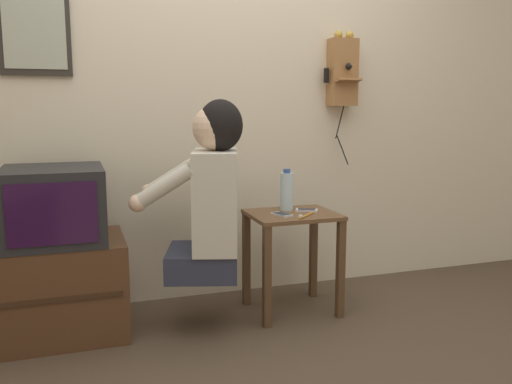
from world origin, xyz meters
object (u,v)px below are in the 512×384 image
(person, at_px, (211,192))
(cell_phone_spare, at_px, (307,210))
(water_bottle, at_px, (287,191))
(wall_phone_antique, at_px, (342,72))
(cell_phone_held, at_px, (282,214))
(toothbrush, at_px, (306,215))
(television, at_px, (54,205))
(framed_picture, at_px, (34,29))

(person, distance_m, cell_phone_spare, 0.61)
(water_bottle, bearing_deg, wall_phone_antique, 29.60)
(person, xyz_separation_m, cell_phone_spare, (0.58, 0.10, -0.15))
(cell_phone_held, distance_m, toothbrush, 0.13)
(television, bearing_deg, toothbrush, -8.76)
(cell_phone_held, bearing_deg, television, 155.42)
(person, bearing_deg, water_bottle, -53.65)
(cell_phone_held, height_order, cell_phone_spare, same)
(television, bearing_deg, framed_picture, 99.74)
(wall_phone_antique, xyz_separation_m, cell_phone_spare, (-0.38, -0.34, -0.80))
(cell_phone_held, xyz_separation_m, cell_phone_spare, (0.18, 0.07, 0.00))
(wall_phone_antique, distance_m, cell_phone_spare, 0.95)
(cell_phone_spare, distance_m, toothbrush, 0.16)
(person, relative_size, toothbrush, 6.27)
(toothbrush, bearing_deg, cell_phone_spare, -69.34)
(person, distance_m, wall_phone_antique, 1.25)
(water_bottle, height_order, toothbrush, water_bottle)
(cell_phone_held, bearing_deg, wall_phone_antique, 17.93)
(wall_phone_antique, height_order, framed_picture, framed_picture)
(cell_phone_held, height_order, toothbrush, toothbrush)
(person, bearing_deg, framed_picture, 75.83)
(person, bearing_deg, wall_phone_antique, -48.52)
(framed_picture, height_order, water_bottle, framed_picture)
(person, bearing_deg, toothbrush, -77.58)
(cell_phone_held, relative_size, cell_phone_spare, 0.99)
(television, xyz_separation_m, wall_phone_antique, (1.73, 0.29, 0.70))
(toothbrush, bearing_deg, wall_phone_antique, -86.16)
(framed_picture, height_order, toothbrush, framed_picture)
(cell_phone_spare, bearing_deg, wall_phone_antique, -20.36)
(cell_phone_held, distance_m, cell_phone_spare, 0.19)
(person, height_order, water_bottle, person)
(wall_phone_antique, relative_size, cell_phone_spare, 6.06)
(toothbrush, bearing_deg, water_bottle, -36.33)
(wall_phone_antique, bearing_deg, water_bottle, -150.40)
(cell_phone_spare, relative_size, toothbrush, 0.95)
(person, height_order, cell_phone_held, person)
(person, height_order, television, person)
(person, xyz_separation_m, wall_phone_antique, (0.97, 0.45, 0.65))
(wall_phone_antique, height_order, toothbrush, wall_phone_antique)
(person, bearing_deg, cell_phone_held, -68.79)
(person, distance_m, water_bottle, 0.52)
(television, distance_m, cell_phone_spare, 1.35)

